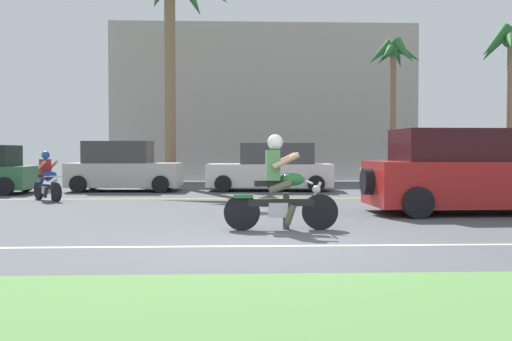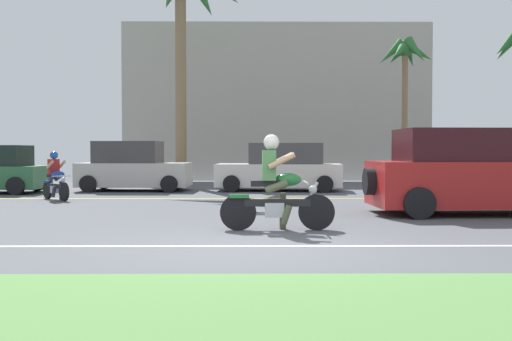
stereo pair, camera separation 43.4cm
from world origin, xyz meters
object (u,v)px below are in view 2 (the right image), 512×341
object	(u,v)px
parked_car_2	(281,169)
motorcyclist_distant	(55,179)
suv_nearby	(485,172)
parked_car_3	(444,172)
motorcyclist	(276,190)
palm_tree_2	(405,63)
parked_car_1	(133,168)

from	to	relation	value
parked_car_2	motorcyclist_distant	bearing A→B (deg)	-149.26
suv_nearby	parked_car_3	bearing A→B (deg)	79.24
motorcyclist	palm_tree_2	bearing A→B (deg)	67.13
parked_car_2	palm_tree_2	xyz separation A→B (m)	(4.87, 2.66, 3.97)
suv_nearby	palm_tree_2	bearing A→B (deg)	85.28
parked_car_2	motorcyclist_distant	size ratio (longest dim) A/B	3.20
suv_nearby	parked_car_3	distance (m)	6.98
motorcyclist	motorcyclist_distant	bearing A→B (deg)	132.16
motorcyclist	palm_tree_2	distance (m)	14.59
motorcyclist	parked_car_1	world-z (taller)	parked_car_1
suv_nearby	parked_car_1	xyz separation A→B (m)	(-9.05, 7.67, -0.12)
motorcyclist	motorcyclist_distant	size ratio (longest dim) A/B	1.46
suv_nearby	palm_tree_2	xyz separation A→B (m)	(0.85, 10.26, 3.82)
suv_nearby	parked_car_2	xyz separation A→B (m)	(-4.02, 7.60, -0.14)
suv_nearby	parked_car_3	xyz separation A→B (m)	(1.30, 6.85, -0.23)
motorcyclist	suv_nearby	distance (m)	5.32
palm_tree_2	parked_car_2	bearing A→B (deg)	-151.39
motorcyclist_distant	parked_car_2	bearing A→B (deg)	30.74
suv_nearby	motorcyclist	bearing A→B (deg)	-149.93
suv_nearby	parked_car_2	bearing A→B (deg)	117.89
parked_car_1	parked_car_3	world-z (taller)	parked_car_1
suv_nearby	parked_car_3	world-z (taller)	suv_nearby
parked_car_1	parked_car_2	world-z (taller)	parked_car_1
parked_car_1	motorcyclist	bearing A→B (deg)	-66.73
suv_nearby	parked_car_2	distance (m)	8.60
parked_car_2	palm_tree_2	bearing A→B (deg)	28.61
motorcyclist	parked_car_1	xyz separation A→B (m)	(-4.45, 10.33, 0.08)
parked_car_2	palm_tree_2	distance (m)	6.82
motorcyclist	parked_car_3	distance (m)	11.20
suv_nearby	palm_tree_2	world-z (taller)	palm_tree_2
parked_car_1	motorcyclist_distant	world-z (taller)	parked_car_1
parked_car_2	motorcyclist	bearing A→B (deg)	-93.24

